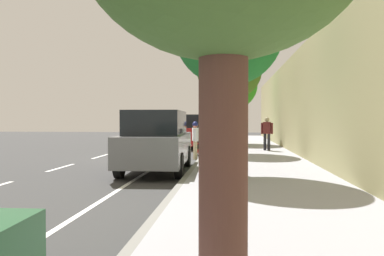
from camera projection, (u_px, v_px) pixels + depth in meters
name	position (u px, v px, depth m)	size (l,w,h in m)	color
ground	(162.00, 158.00, 17.00)	(68.72, 68.72, 0.00)	#363636
sidewalk	(252.00, 158.00, 16.62)	(4.11, 42.95, 0.13)	#9C99A2
curb_edge	(202.00, 157.00, 16.83)	(0.16, 42.95, 0.13)	gray
lane_stripe_centre	(83.00, 161.00, 15.83)	(0.14, 40.00, 0.01)	white
lane_stripe_bike_edge	(169.00, 158.00, 16.98)	(0.12, 42.95, 0.01)	white
building_facade	(307.00, 103.00, 16.34)	(0.50, 42.95, 4.82)	tan
parked_suv_grey_second	(157.00, 140.00, 12.65)	(2.09, 4.76, 1.99)	slate
parked_suv_red_mid	(191.00, 131.00, 23.35)	(2.04, 4.74, 1.99)	maroon
parked_pickup_silver_far	(200.00, 129.00, 31.15)	(2.18, 5.37, 1.95)	#B7BABF
bicycle_at_curb	(192.00, 150.00, 17.06)	(1.71, 0.54, 0.76)	black
cyclist_with_backpack	(196.00, 136.00, 16.58)	(0.47, 0.61, 1.62)	#C6B284
street_tree_mid_block	(228.00, 34.00, 11.50)	(3.22, 3.22, 5.71)	brown
street_tree_far_end	(229.00, 71.00, 18.67)	(3.12, 3.12, 5.33)	brown
street_tree_corner	(230.00, 85.00, 25.70)	(3.66, 3.66, 5.54)	brown
pedestrian_on_phone	(267.00, 132.00, 19.84)	(0.60, 0.33, 1.69)	black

